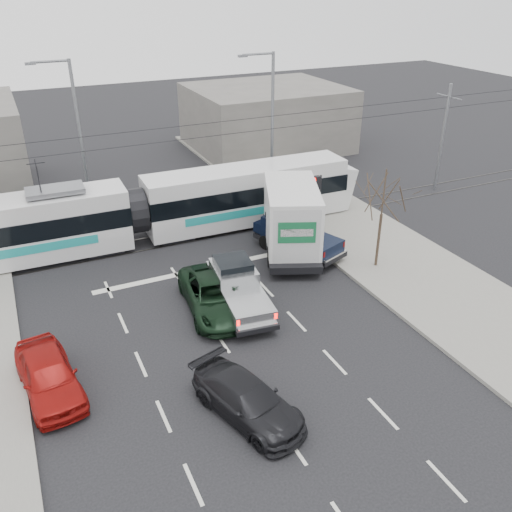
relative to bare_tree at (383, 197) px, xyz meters
name	(u,v)px	position (x,y,z in m)	size (l,w,h in m)	color
ground	(260,331)	(-7.60, -2.50, -3.79)	(120.00, 120.00, 0.00)	black
sidewalk_right	(431,283)	(1.40, -2.50, -3.72)	(6.00, 60.00, 0.15)	gray
rails	(184,237)	(-7.60, 7.50, -3.78)	(60.00, 1.60, 0.03)	#33302D
building_right	(266,118)	(4.40, 21.50, -1.29)	(12.00, 10.00, 5.00)	slate
bare_tree	(383,197)	(0.00, 0.00, 0.00)	(2.40, 2.40, 5.00)	#47382B
traffic_signal	(318,194)	(-1.13, 4.00, -1.05)	(0.44, 0.44, 3.60)	black
street_lamp_near	(270,117)	(-0.29, 11.50, 1.32)	(2.38, 0.25, 9.00)	slate
street_lamp_far	(76,130)	(-11.79, 13.50, 1.32)	(2.38, 0.25, 9.00)	slate
catenary	(179,170)	(-7.60, 7.50, 0.09)	(60.00, 0.20, 7.00)	black
tram	(136,212)	(-10.04, 7.90, -1.99)	(24.86, 3.03, 5.06)	silver
silver_pickup	(238,286)	(-7.61, -0.20, -2.85)	(2.38, 5.39, 1.90)	black
box_truck	(290,217)	(-2.90, 3.74, -1.96)	(5.23, 7.82, 3.71)	black
navy_pickup	(294,234)	(-2.86, 3.30, -2.76)	(3.40, 5.27, 2.09)	black
green_car	(215,295)	(-8.68, -0.17, -3.07)	(2.40, 5.20, 1.45)	black
red_car	(48,375)	(-15.82, -2.68, -3.04)	(1.77, 4.39, 1.50)	#99100D
dark_car	(247,400)	(-10.03, -6.62, -3.14)	(1.81, 4.46, 1.29)	black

